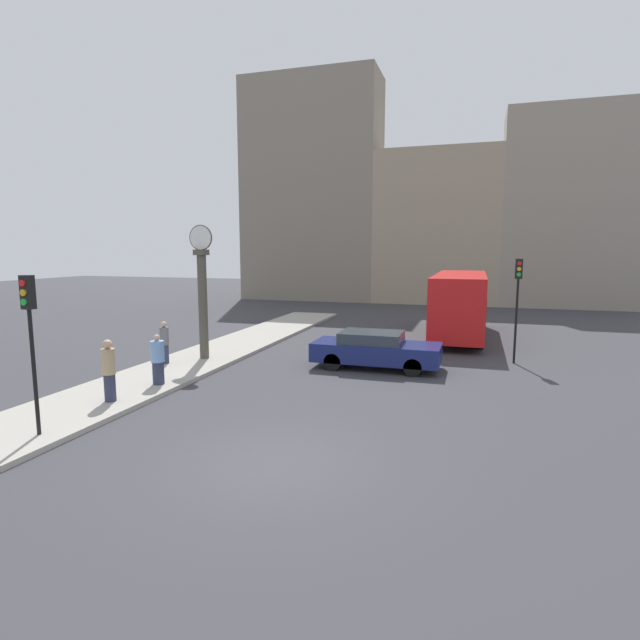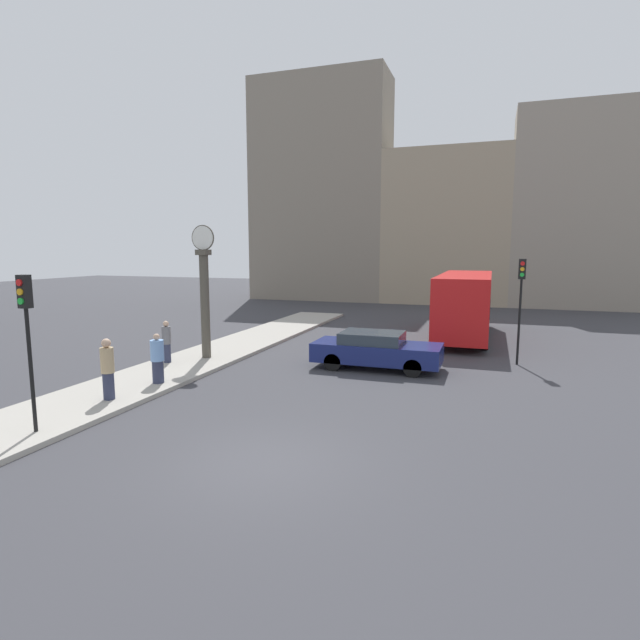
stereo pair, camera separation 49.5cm
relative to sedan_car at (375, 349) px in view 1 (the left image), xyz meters
The scene contains 11 objects.
ground_plane 8.96m from the sedan_car, 92.41° to the right, with size 120.00×120.00×0.00m, color #38383D.
sidewalk_corner 7.07m from the sedan_car, 167.59° to the left, with size 3.04×24.87×0.14m, color #A39E93.
building_row 25.94m from the sedan_car, 93.24° to the left, with size 32.43×5.00×19.01m.
sedan_car is the anchor object (origin of this frame).
bus_distant 8.38m from the sedan_car, 70.84° to the left, with size 2.41×9.12×3.19m.
traffic_light_near 11.33m from the sedan_car, 122.93° to the right, with size 0.26×0.24×3.69m.
traffic_light_far 5.96m from the sedan_car, 25.76° to the left, with size 0.26×0.24×4.05m.
street_clock 7.00m from the sedan_car, behind, with size 0.97×0.46×5.19m.
pedestrian_tan_coat 9.19m from the sedan_car, 132.99° to the right, with size 0.37×0.37×1.76m.
pedestrian_grey_jacket 7.90m from the sedan_car, 164.01° to the right, with size 0.33×0.33×1.59m.
pedestrian_blue_stripe 7.71m from the sedan_car, 141.88° to the right, with size 0.42×0.42×1.60m.
Camera 1 is at (3.85, -9.04, 4.38)m, focal length 28.00 mm.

